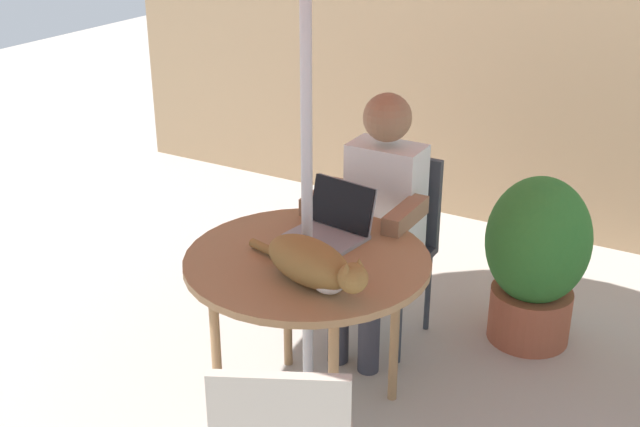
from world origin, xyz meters
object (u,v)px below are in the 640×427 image
object	(u,v)px
person_seated	(378,211)
potted_plant_near_fence	(536,257)
patio_table	(307,272)
cat	(313,264)
laptop	(334,220)
chair_occupied	(392,232)

from	to	relation	value
person_seated	potted_plant_near_fence	distance (m)	0.80
person_seated	patio_table	bearing A→B (deg)	-90.00
patio_table	cat	bearing A→B (deg)	-53.42
patio_table	person_seated	world-z (taller)	person_seated
potted_plant_near_fence	cat	bearing A→B (deg)	-112.29
patio_table	person_seated	xyz separation A→B (m)	(0.00, 0.64, 0.02)
person_seated	cat	world-z (taller)	person_seated
patio_table	laptop	world-z (taller)	laptop
person_seated	laptop	distance (m)	0.41
cat	laptop	bearing A→B (deg)	109.08
patio_table	potted_plant_near_fence	distance (m)	1.25
cat	patio_table	bearing A→B (deg)	126.58
patio_table	cat	xyz separation A→B (m)	(0.13, -0.18, 0.15)
person_seated	laptop	size ratio (longest dim) A/B	3.73
patio_table	laptop	size ratio (longest dim) A/B	2.94
patio_table	laptop	bearing A→B (deg)	93.01
patio_table	chair_occupied	bearing A→B (deg)	90.00
cat	potted_plant_near_fence	size ratio (longest dim) A/B	0.74
cat	potted_plant_near_fence	xyz separation A→B (m)	(0.51, 1.23, -0.38)
chair_occupied	person_seated	distance (m)	0.23
patio_table	person_seated	bearing A→B (deg)	90.00
chair_occupied	potted_plant_near_fence	distance (m)	0.69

